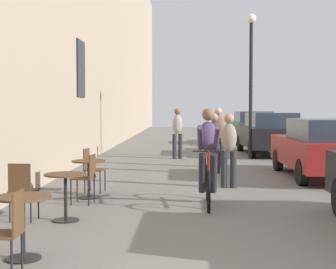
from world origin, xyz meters
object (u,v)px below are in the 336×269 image
Objects in this scene: cafe_table_mid at (66,187)px; parked_car_second at (322,147)px; cafe_chair_near_toward_street at (8,229)px; cyclist_on_bicycle at (208,159)px; pedestrian_near at (229,146)px; parked_car_fourth at (252,127)px; cafe_chair_far_toward_street at (87,175)px; cafe_chair_mid_toward_street at (22,188)px; cafe_chair_far_toward_wall at (91,167)px; cafe_table_near at (23,214)px; street_lamp at (251,67)px; cafe_table_far at (89,171)px; pedestrian_far at (218,134)px; parked_car_third at (268,133)px; pedestrian_furthest at (177,130)px; pedestrian_mid at (214,140)px.

cafe_table_mid is 7.11m from parked_car_second.
cyclist_on_bicycle is at bearing 61.51° from cafe_chair_near_toward_street.
pedestrian_near reaches higher than parked_car_fourth.
cafe_chair_far_toward_street is at bearing 87.38° from cafe_table_mid.
pedestrian_near is at bearing 44.58° from cafe_chair_mid_toward_street.
cafe_chair_far_toward_wall is (-0.15, 1.28, 0.00)m from cafe_chair_far_toward_street.
cafe_table_near is 0.81× the size of cafe_chair_mid_toward_street.
street_lamp reaches higher than cafe_table_mid.
street_lamp is at bearing 77.15° from cyclist_on_bicycle.
pedestrian_far is at bearing 61.34° from cafe_table_far.
cafe_table_near is 8.57m from parked_car_second.
cafe_table_far is at bearing -118.66° from pedestrian_far.
parked_car_fourth is (2.43, 13.95, -0.08)m from pedestrian_near.
cafe_table_far is at bearing 97.38° from cafe_chair_far_toward_street.
cafe_chair_mid_toward_street is at bearing 108.12° from cafe_table_near.
parked_car_third is at bearing 61.72° from cafe_table_far.
pedestrian_far is 1.01× the size of pedestrian_furthest.
pedestrian_mid is 0.92× the size of pedestrian_furthest.
street_lamp reaches higher than cafe_chair_far_toward_wall.
street_lamp is (4.10, 7.60, 2.59)m from cafe_table_far.
cafe_chair_far_toward_street is 3.34m from pedestrian_near.
pedestrian_furthest is at bearing 94.31° from cyclist_on_bicycle.
cafe_chair_far_toward_street is (0.01, 3.99, 0.00)m from cafe_chair_near_toward_street.
pedestrian_near is at bearing -85.95° from pedestrian_mid.
parked_car_third reaches higher than cafe_table_far.
cafe_chair_far_toward_wall is 0.22× the size of parked_car_second.
cafe_table_far is at bearing 89.79° from cafe_table_near.
street_lamp reaches higher than pedestrian_furthest.
cafe_chair_mid_toward_street is 2.11m from cafe_table_far.
cafe_chair_far_toward_wall is 0.51× the size of pedestrian_furthest.
cafe_table_near and cafe_table_mid have the same top height.
parked_car_second is (5.19, 4.85, 0.24)m from cafe_table_mid.
cafe_chair_far_toward_street is (0.70, 1.43, 0.00)m from cafe_chair_mid_toward_street.
pedestrian_furthest is 0.35× the size of street_lamp.
street_lamp is 2.99m from parked_car_third.
parked_car_second is (1.11, -4.68, -2.35)m from street_lamp.
pedestrian_mid is 0.91× the size of pedestrian_far.
pedestrian_mid is at bearing 55.02° from cafe_table_far.
pedestrian_near reaches higher than cafe_table_mid.
pedestrian_mid is (2.69, 3.04, 0.38)m from cafe_chair_far_toward_wall.
cafe_chair_far_toward_wall reaches higher than cafe_table_far.
pedestrian_near is (0.54, 1.91, 0.09)m from cyclist_on_bicycle.
cafe_chair_far_toward_street is 6.21m from parked_car_second.
cafe_chair_mid_toward_street is 3.22m from cyclist_on_bicycle.
parked_car_third reaches higher than cafe_chair_mid_toward_street.
pedestrian_near is 0.36× the size of parked_car_third.
cafe_chair_mid_toward_street is at bearing -116.04° from cafe_chair_far_toward_street.
cafe_chair_mid_toward_street is at bearing -103.06° from pedestrian_furthest.
cafe_table_far is 0.45× the size of pedestrian_near.
cafe_chair_far_toward_wall is 4.07m from pedestrian_mid.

